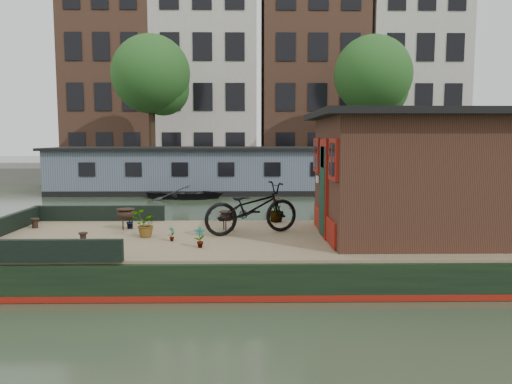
{
  "coord_description": "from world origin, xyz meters",
  "views": [
    {
      "loc": [
        -1.04,
        -9.57,
        2.58
      ],
      "look_at": [
        -0.89,
        0.5,
        1.47
      ],
      "focal_mm": 35.0,
      "sensor_mm": 36.0,
      "label": 1
    }
  ],
  "objects_px": {
    "bicycle": "(251,208)",
    "cabin": "(415,174)",
    "brazier_front": "(228,221)",
    "dinghy": "(186,190)",
    "brazier_rear": "(126,219)",
    "potted_plant_a": "(200,237)"
  },
  "relations": [
    {
      "from": "bicycle",
      "to": "brazier_rear",
      "type": "distance_m",
      "value": 2.72
    },
    {
      "from": "bicycle",
      "to": "dinghy",
      "type": "distance_m",
      "value": 11.55
    },
    {
      "from": "cabin",
      "to": "brazier_front",
      "type": "distance_m",
      "value": 3.86
    },
    {
      "from": "dinghy",
      "to": "brazier_front",
      "type": "bearing_deg",
      "value": -160.72
    },
    {
      "from": "potted_plant_a",
      "to": "dinghy",
      "type": "xyz_separation_m",
      "value": [
        -1.81,
        12.46,
        -0.51
      ]
    },
    {
      "from": "dinghy",
      "to": "bicycle",
      "type": "bearing_deg",
      "value": -158.64
    },
    {
      "from": "bicycle",
      "to": "cabin",
      "type": "bearing_deg",
      "value": -116.71
    },
    {
      "from": "bicycle",
      "to": "brazier_rear",
      "type": "relative_size",
      "value": 4.51
    },
    {
      "from": "bicycle",
      "to": "brazier_rear",
      "type": "bearing_deg",
      "value": 57.15
    },
    {
      "from": "cabin",
      "to": "brazier_rear",
      "type": "height_order",
      "value": "cabin"
    },
    {
      "from": "potted_plant_a",
      "to": "brazier_rear",
      "type": "bearing_deg",
      "value": 133.55
    },
    {
      "from": "cabin",
      "to": "brazier_front",
      "type": "xyz_separation_m",
      "value": [
        -3.66,
        0.65,
        -1.03
      ]
    },
    {
      "from": "bicycle",
      "to": "potted_plant_a",
      "type": "relative_size",
      "value": 5.29
    },
    {
      "from": "potted_plant_a",
      "to": "brazier_rear",
      "type": "distance_m",
      "value": 2.51
    },
    {
      "from": "cabin",
      "to": "bicycle",
      "type": "relative_size",
      "value": 2.04
    },
    {
      "from": "bicycle",
      "to": "dinghy",
      "type": "height_order",
      "value": "bicycle"
    },
    {
      "from": "potted_plant_a",
      "to": "brazier_front",
      "type": "relative_size",
      "value": 0.92
    },
    {
      "from": "cabin",
      "to": "brazier_rear",
      "type": "distance_m",
      "value": 5.96
    },
    {
      "from": "brazier_front",
      "to": "dinghy",
      "type": "bearing_deg",
      "value": 101.6
    },
    {
      "from": "brazier_front",
      "to": "dinghy",
      "type": "xyz_separation_m",
      "value": [
        -2.23,
        10.85,
        -0.52
      ]
    },
    {
      "from": "cabin",
      "to": "brazier_rear",
      "type": "relative_size",
      "value": 9.2
    },
    {
      "from": "potted_plant_a",
      "to": "cabin",
      "type": "bearing_deg",
      "value": 13.29
    }
  ]
}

